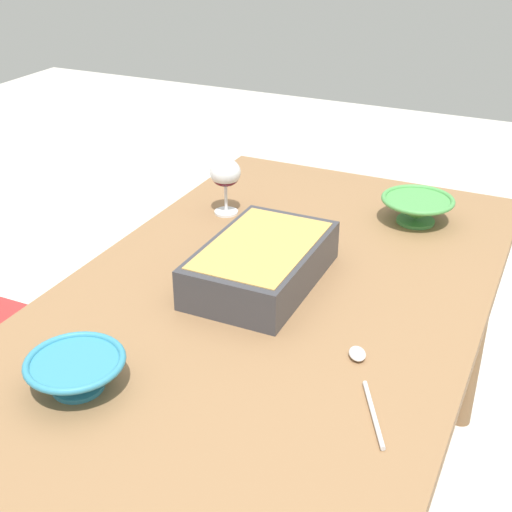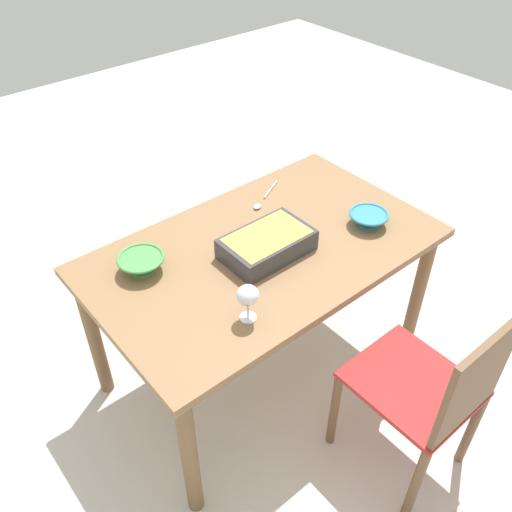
{
  "view_description": "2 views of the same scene",
  "coord_description": "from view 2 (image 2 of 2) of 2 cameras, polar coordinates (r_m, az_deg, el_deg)",
  "views": [
    {
      "loc": [
        -1.15,
        -0.5,
        1.47
      ],
      "look_at": [
        0.02,
        0.05,
        0.79
      ],
      "focal_mm": 48.88,
      "sensor_mm": 36.0,
      "label": 1
    },
    {
      "loc": [
        1.12,
        1.3,
        2.1
      ],
      "look_at": [
        0.09,
        0.06,
        0.78
      ],
      "focal_mm": 38.22,
      "sensor_mm": 36.0,
      "label": 2
    }
  ],
  "objects": [
    {
      "name": "serving_spoon",
      "position": [
        2.46,
        0.65,
        5.85
      ],
      "size": [
        0.24,
        0.13,
        0.01
      ],
      "color": "silver",
      "rests_on": "dining_table"
    },
    {
      "name": "wine_glass",
      "position": [
        1.83,
        -0.86,
        -4.27
      ],
      "size": [
        0.08,
        0.08,
        0.15
      ],
      "color": "white",
      "rests_on": "dining_table"
    },
    {
      "name": "casserole_dish",
      "position": [
        2.13,
        1.16,
        1.34
      ],
      "size": [
        0.35,
        0.22,
        0.09
      ],
      "color": "#38383D",
      "rests_on": "dining_table"
    },
    {
      "name": "ground_plane",
      "position": [
        2.71,
        0.65,
        -11.3
      ],
      "size": [
        8.0,
        8.0,
        0.0
      ],
      "primitive_type": "plane",
      "color": "beige"
    },
    {
      "name": "dining_table",
      "position": [
        2.25,
        0.77,
        -0.93
      ],
      "size": [
        1.41,
        0.84,
        0.73
      ],
      "color": "olive",
      "rests_on": "ground_plane"
    },
    {
      "name": "chair",
      "position": [
        2.11,
        17.93,
        -13.44
      ],
      "size": [
        0.39,
        0.44,
        0.87
      ],
      "color": "#B22D2D",
      "rests_on": "ground_plane"
    },
    {
      "name": "mixing_bowl",
      "position": [
        2.1,
        -11.91,
        -0.69
      ],
      "size": [
        0.18,
        0.18,
        0.07
      ],
      "color": "#4C994C",
      "rests_on": "dining_table"
    },
    {
      "name": "small_bowl",
      "position": [
        2.34,
        11.69,
        3.92
      ],
      "size": [
        0.17,
        0.17,
        0.06
      ],
      "color": "teal",
      "rests_on": "dining_table"
    }
  ]
}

